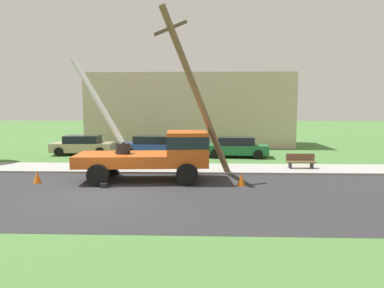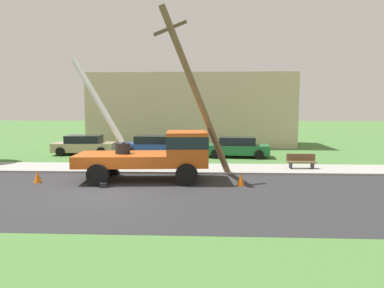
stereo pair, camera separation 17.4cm
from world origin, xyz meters
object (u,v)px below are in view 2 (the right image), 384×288
(parked_sedan_green, at_px, (237,147))
(park_bench, at_px, (301,162))
(parked_sedan_tan, at_px, (84,145))
(parked_sedan_blue, at_px, (153,145))
(traffic_cone_behind, at_px, (38,177))
(traffic_cone_ahead, at_px, (241,179))
(utility_truck, at_px, (160,151))
(leaning_utility_pole, at_px, (196,93))

(parked_sedan_green, xyz_separation_m, park_bench, (3.18, -4.84, -0.25))
(parked_sedan_tan, height_order, parked_sedan_green, same)
(parked_sedan_blue, xyz_separation_m, parked_sedan_green, (6.05, -0.77, 0.00))
(traffic_cone_behind, relative_size, parked_sedan_tan, 0.12)
(traffic_cone_ahead, distance_m, parked_sedan_blue, 11.13)
(utility_truck, height_order, park_bench, utility_truck)
(parked_sedan_tan, relative_size, parked_sedan_green, 0.99)
(utility_truck, relative_size, leaning_utility_pole, 0.84)
(traffic_cone_behind, xyz_separation_m, parked_sedan_tan, (-1.21, 9.60, 0.43))
(leaning_utility_pole, height_order, parked_sedan_blue, leaning_utility_pole)
(parked_sedan_green, relative_size, park_bench, 2.83)
(park_bench, bearing_deg, parked_sedan_blue, 148.71)
(parked_sedan_tan, xyz_separation_m, park_bench, (14.38, -5.71, -0.25))
(traffic_cone_ahead, relative_size, parked_sedan_tan, 0.12)
(leaning_utility_pole, bearing_deg, parked_sedan_tan, 137.29)
(utility_truck, height_order, parked_sedan_green, utility_truck)
(parked_sedan_blue, bearing_deg, traffic_cone_ahead, -60.50)
(utility_truck, relative_size, traffic_cone_ahead, 12.37)
(utility_truck, bearing_deg, leaning_utility_pole, 25.68)
(parked_sedan_tan, xyz_separation_m, parked_sedan_blue, (5.15, -0.10, 0.00))
(traffic_cone_behind, bearing_deg, parked_sedan_green, 41.14)
(parked_sedan_green, bearing_deg, utility_truck, -119.01)
(utility_truck, distance_m, leaning_utility_pole, 3.40)
(utility_truck, xyz_separation_m, park_bench, (7.53, 3.02, -0.95))
(parked_sedan_tan, bearing_deg, leaning_utility_pole, -42.71)
(parked_sedan_tan, bearing_deg, park_bench, -21.64)
(leaning_utility_pole, xyz_separation_m, park_bench, (5.83, 2.20, -3.76))
(traffic_cone_ahead, distance_m, parked_sedan_tan, 14.45)
(utility_truck, xyz_separation_m, parked_sedan_tan, (-6.85, 8.72, -0.70))
(leaning_utility_pole, distance_m, park_bench, 7.27)
(traffic_cone_behind, bearing_deg, park_bench, 16.46)
(leaning_utility_pole, height_order, traffic_cone_behind, leaning_utility_pole)
(parked_sedan_green, height_order, park_bench, parked_sedan_green)
(traffic_cone_ahead, distance_m, park_bench, 5.54)
(leaning_utility_pole, relative_size, traffic_cone_ahead, 14.80)
(traffic_cone_ahead, relative_size, park_bench, 0.35)
(parked_sedan_tan, bearing_deg, parked_sedan_blue, -1.06)
(parked_sedan_blue, bearing_deg, parked_sedan_green, -7.25)
(parked_sedan_tan, distance_m, park_bench, 15.48)
(parked_sedan_blue, distance_m, parked_sedan_green, 6.10)
(utility_truck, relative_size, traffic_cone_behind, 12.37)
(utility_truck, distance_m, park_bench, 8.17)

